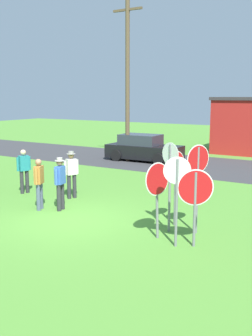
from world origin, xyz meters
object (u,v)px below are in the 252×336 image
at_px(stop_sign_tallest, 177,187).
at_px(stop_sign_rear_right, 170,173).
at_px(person_near_signs, 24,169).
at_px(person_in_teal, 60,181).
at_px(parked_car_on_street, 143,149).
at_px(person_in_dark_shirt, 71,171).
at_px(stop_sign_rear_left, 176,175).
at_px(person_holding_notes, 39,181).
at_px(stop_sign_far_back, 195,195).
at_px(stop_sign_center_cluster, 198,173).
at_px(stop_sign_leaning_left, 157,187).
at_px(utility_pole, 127,79).

height_order(stop_sign_tallest, stop_sign_rear_right, stop_sign_rear_right).
bearing_deg(person_near_signs, person_in_teal, -20.84).
bearing_deg(parked_car_on_street, person_in_dark_shirt, -77.25).
bearing_deg(stop_sign_rear_left, person_in_dark_shirt, 169.50).
xyz_separation_m(person_holding_notes, person_in_dark_shirt, (-0.07, 1.72, 0.06)).
xyz_separation_m(stop_sign_far_back, stop_sign_rear_left, (-1.11, 1.26, 0.15)).
bearing_deg(person_in_teal, stop_sign_center_cluster, 3.02).
distance_m(stop_sign_rear_right, person_in_dark_shirt, 4.89).
bearing_deg(stop_sign_rear_left, stop_sign_leaning_left, -88.06).
height_order(stop_sign_rear_left, person_near_signs, stop_sign_rear_left).
relative_size(stop_sign_far_back, person_holding_notes, 1.16).
height_order(parked_car_on_street, stop_sign_rear_right, stop_sign_rear_right).
bearing_deg(utility_pole, stop_sign_rear_right, -52.89).
distance_m(stop_sign_rear_right, person_holding_notes, 4.62).
bearing_deg(person_in_teal, stop_sign_rear_left, 8.29).
distance_m(parked_car_on_street, stop_sign_center_cluster, 12.46).
xyz_separation_m(stop_sign_center_cluster, stop_sign_rear_left, (-0.78, 0.32, -0.19)).
height_order(utility_pole, stop_sign_rear_left, utility_pole).
bearing_deg(person_in_teal, stop_sign_rear_right, -0.47).
relative_size(stop_sign_tallest, person_in_dark_shirt, 1.30).
bearing_deg(stop_sign_far_back, stop_sign_rear_left, 131.35).
xyz_separation_m(parked_car_on_street, person_in_dark_shirt, (2.01, -8.88, 0.32)).
xyz_separation_m(stop_sign_far_back, stop_sign_rear_right, (-1.01, 0.67, 0.31)).
xyz_separation_m(stop_sign_rear_left, person_holding_notes, (-4.46, -0.88, -0.52)).
height_order(stop_sign_leaning_left, stop_sign_center_cluster, stop_sign_center_cluster).
distance_m(stop_sign_tallest, stop_sign_rear_right, 1.10).
xyz_separation_m(parked_car_on_street, stop_sign_rear_left, (6.54, -9.72, 0.79)).
distance_m(stop_sign_tallest, stop_sign_rear_left, 1.66).
distance_m(stop_sign_far_back, stop_sign_center_cluster, 1.06).
distance_m(stop_sign_tallest, stop_sign_center_cluster, 1.19).
bearing_deg(person_near_signs, parked_car_on_street, 89.91).
bearing_deg(person_in_teal, stop_sign_tallest, -11.61).
relative_size(stop_sign_tallest, stop_sign_far_back, 1.16).
xyz_separation_m(stop_sign_tallest, person_holding_notes, (-5.18, 0.62, -0.57)).
bearing_deg(stop_sign_leaning_left, stop_sign_rear_left, 91.94).
bearing_deg(stop_sign_leaning_left, person_in_dark_shirt, 155.90).
bearing_deg(utility_pole, stop_sign_rear_left, -51.54).
xyz_separation_m(parked_car_on_street, person_holding_notes, (2.08, -10.60, 0.26)).
bearing_deg(stop_sign_center_cluster, stop_sign_far_back, -70.86).
distance_m(stop_sign_tallest, person_near_signs, 7.56).
relative_size(stop_sign_tallest, stop_sign_rear_right, 0.91).
relative_size(stop_sign_far_back, person_in_dark_shirt, 1.13).
distance_m(stop_sign_far_back, person_holding_notes, 5.59).
bearing_deg(person_in_dark_shirt, person_in_teal, -63.53).
bearing_deg(stop_sign_rear_left, person_near_signs, 175.84).
bearing_deg(person_near_signs, stop_sign_far_back, -12.79).
height_order(parked_car_on_street, stop_sign_rear_left, stop_sign_rear_left).
xyz_separation_m(parked_car_on_street, person_in_teal, (2.71, -10.28, 0.30)).
xyz_separation_m(utility_pole, stop_sign_far_back, (8.37, -10.40, -3.29)).
height_order(stop_sign_far_back, person_in_dark_shirt, stop_sign_far_back).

